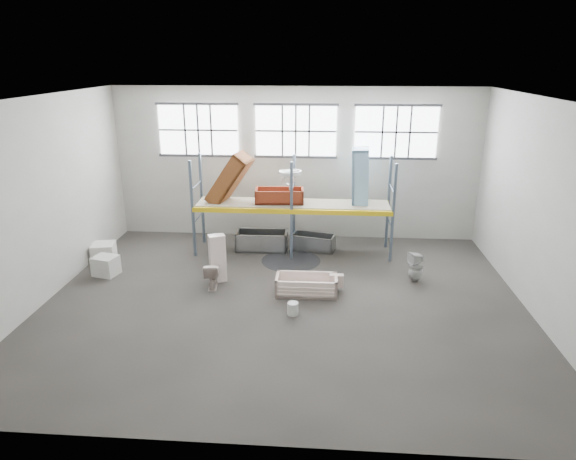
# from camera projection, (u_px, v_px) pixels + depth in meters

# --- Properties ---
(floor) EXTENTS (12.00, 10.00, 0.10)m
(floor) POSITION_uv_depth(u_px,v_px,m) (284.00, 303.00, 12.74)
(floor) COLOR #47423C
(floor) RESTS_ON ground
(ceiling) EXTENTS (12.00, 10.00, 0.10)m
(ceiling) POSITION_uv_depth(u_px,v_px,m) (283.00, 96.00, 11.07)
(ceiling) COLOR silver
(ceiling) RESTS_ON ground
(wall_back) EXTENTS (12.00, 0.10, 5.00)m
(wall_back) POSITION_uv_depth(u_px,v_px,m) (296.00, 164.00, 16.67)
(wall_back) COLOR #A6A499
(wall_back) RESTS_ON ground
(wall_front) EXTENTS (12.00, 0.10, 5.00)m
(wall_front) POSITION_uv_depth(u_px,v_px,m) (254.00, 307.00, 7.15)
(wall_front) COLOR #B1AEA5
(wall_front) RESTS_ON ground
(wall_left) EXTENTS (0.10, 10.00, 5.00)m
(wall_left) POSITION_uv_depth(u_px,v_px,m) (38.00, 202.00, 12.33)
(wall_left) COLOR #BCB9AD
(wall_left) RESTS_ON ground
(wall_right) EXTENTS (0.10, 10.00, 5.00)m
(wall_right) POSITION_uv_depth(u_px,v_px,m) (546.00, 212.00, 11.49)
(wall_right) COLOR #9E9B93
(wall_right) RESTS_ON ground
(window_left) EXTENTS (2.60, 0.04, 1.60)m
(window_left) POSITION_uv_depth(u_px,v_px,m) (198.00, 130.00, 16.43)
(window_left) COLOR white
(window_left) RESTS_ON wall_back
(window_mid) EXTENTS (2.60, 0.04, 1.60)m
(window_mid) POSITION_uv_depth(u_px,v_px,m) (296.00, 131.00, 16.20)
(window_mid) COLOR white
(window_mid) RESTS_ON wall_back
(window_right) EXTENTS (2.60, 0.04, 1.60)m
(window_right) POSITION_uv_depth(u_px,v_px,m) (396.00, 132.00, 15.98)
(window_right) COLOR white
(window_right) RESTS_ON wall_back
(rack_upright_la) EXTENTS (0.08, 0.08, 3.00)m
(rack_upright_la) POSITION_uv_depth(u_px,v_px,m) (193.00, 209.00, 15.18)
(rack_upright_la) COLOR slate
(rack_upright_la) RESTS_ON floor
(rack_upright_lb) EXTENTS (0.08, 0.08, 3.00)m
(rack_upright_lb) POSITION_uv_depth(u_px,v_px,m) (202.00, 199.00, 16.31)
(rack_upright_lb) COLOR slate
(rack_upright_lb) RESTS_ON floor
(rack_upright_ma) EXTENTS (0.08, 0.08, 3.00)m
(rack_upright_ma) POSITION_uv_depth(u_px,v_px,m) (291.00, 212.00, 14.97)
(rack_upright_ma) COLOR slate
(rack_upright_ma) RESTS_ON floor
(rack_upright_mb) EXTENTS (0.08, 0.08, 3.00)m
(rack_upright_mb) POSITION_uv_depth(u_px,v_px,m) (294.00, 201.00, 16.10)
(rack_upright_mb) COLOR slate
(rack_upright_mb) RESTS_ON floor
(rack_upright_ra) EXTENTS (0.08, 0.08, 3.00)m
(rack_upright_ra) POSITION_uv_depth(u_px,v_px,m) (393.00, 214.00, 14.76)
(rack_upright_ra) COLOR slate
(rack_upright_ra) RESTS_ON floor
(rack_upright_rb) EXTENTS (0.08, 0.08, 3.00)m
(rack_upright_rb) POSITION_uv_depth(u_px,v_px,m) (388.00, 203.00, 15.89)
(rack_upright_rb) COLOR slate
(rack_upright_rb) RESTS_ON floor
(rack_beam_front) EXTENTS (6.00, 0.10, 0.14)m
(rack_beam_front) POSITION_uv_depth(u_px,v_px,m) (291.00, 212.00, 14.97)
(rack_beam_front) COLOR yellow
(rack_beam_front) RESTS_ON floor
(rack_beam_back) EXTENTS (6.00, 0.10, 0.14)m
(rack_beam_back) POSITION_uv_depth(u_px,v_px,m) (294.00, 201.00, 16.10)
(rack_beam_back) COLOR yellow
(rack_beam_back) RESTS_ON floor
(shelf_deck) EXTENTS (5.90, 1.10, 0.03)m
(shelf_deck) POSITION_uv_depth(u_px,v_px,m) (293.00, 203.00, 15.51)
(shelf_deck) COLOR gray
(shelf_deck) RESTS_ON floor
(wet_patch) EXTENTS (1.80, 1.80, 0.00)m
(wet_patch) POSITION_uv_depth(u_px,v_px,m) (291.00, 261.00, 15.27)
(wet_patch) COLOR black
(wet_patch) RESTS_ON floor
(bathtub_beige) EXTENTS (1.61, 0.76, 0.47)m
(bathtub_beige) POSITION_uv_depth(u_px,v_px,m) (306.00, 285.00, 13.10)
(bathtub_beige) COLOR beige
(bathtub_beige) RESTS_ON floor
(cistern_spare) EXTENTS (0.37, 0.18, 0.35)m
(cistern_spare) POSITION_uv_depth(u_px,v_px,m) (336.00, 281.00, 13.24)
(cistern_spare) COLOR beige
(cistern_spare) RESTS_ON bathtub_beige
(sink_in_tub) EXTENTS (0.45, 0.45, 0.14)m
(sink_in_tub) POSITION_uv_depth(u_px,v_px,m) (301.00, 284.00, 13.30)
(sink_in_tub) COLOR beige
(sink_in_tub) RESTS_ON bathtub_beige
(toilet_beige) EXTENTS (0.47, 0.74, 0.71)m
(toilet_beige) POSITION_uv_depth(u_px,v_px,m) (212.00, 275.00, 13.42)
(toilet_beige) COLOR beige
(toilet_beige) RESTS_ON floor
(cistern_tall) EXTENTS (0.51, 0.43, 1.34)m
(cistern_tall) POSITION_uv_depth(u_px,v_px,m) (217.00, 258.00, 13.68)
(cistern_tall) COLOR silver
(cistern_tall) RESTS_ON floor
(toilet_white) EXTENTS (0.50, 0.49, 0.84)m
(toilet_white) POSITION_uv_depth(u_px,v_px,m) (416.00, 267.00, 13.77)
(toilet_white) COLOR silver
(toilet_white) RESTS_ON floor
(steel_tub_left) EXTENTS (1.63, 0.78, 0.60)m
(steel_tub_left) POSITION_uv_depth(u_px,v_px,m) (262.00, 241.00, 16.08)
(steel_tub_left) COLOR #9FA2A5
(steel_tub_left) RESTS_ON floor
(steel_tub_right) EXTENTS (1.46, 0.93, 0.50)m
(steel_tub_right) POSITION_uv_depth(u_px,v_px,m) (313.00, 242.00, 16.11)
(steel_tub_right) COLOR #9A9EA1
(steel_tub_right) RESTS_ON floor
(rust_tub_flat) EXTENTS (1.53, 0.79, 0.42)m
(rust_tub_flat) POSITION_uv_depth(u_px,v_px,m) (279.00, 195.00, 15.48)
(rust_tub_flat) COLOR maroon
(rust_tub_flat) RESTS_ON shelf_deck
(rust_tub_tilted) EXTENTS (1.55, 1.09, 1.73)m
(rust_tub_tilted) POSITION_uv_depth(u_px,v_px,m) (230.00, 179.00, 15.44)
(rust_tub_tilted) COLOR brown
(rust_tub_tilted) RESTS_ON shelf_deck
(sink_on_shelf) EXTENTS (0.84, 0.77, 0.61)m
(sink_on_shelf) POSITION_uv_depth(u_px,v_px,m) (290.00, 189.00, 15.13)
(sink_on_shelf) COLOR silver
(sink_on_shelf) RESTS_ON rust_tub_flat
(blue_tub_upright) EXTENTS (0.62, 0.86, 1.78)m
(blue_tub_upright) POSITION_uv_depth(u_px,v_px,m) (360.00, 177.00, 15.32)
(blue_tub_upright) COLOR #87B5D6
(blue_tub_upright) RESTS_ON shelf_deck
(bucket) EXTENTS (0.35, 0.35, 0.31)m
(bucket) POSITION_uv_depth(u_px,v_px,m) (293.00, 309.00, 12.03)
(bucket) COLOR beige
(bucket) RESTS_ON floor
(carton_near) EXTENTS (0.75, 0.68, 0.54)m
(carton_near) POSITION_uv_depth(u_px,v_px,m) (106.00, 266.00, 14.21)
(carton_near) COLOR beige
(carton_near) RESTS_ON floor
(carton_far) EXTENTS (0.77, 0.77, 0.54)m
(carton_far) POSITION_uv_depth(u_px,v_px,m) (104.00, 252.00, 15.20)
(carton_far) COLOR white
(carton_far) RESTS_ON floor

